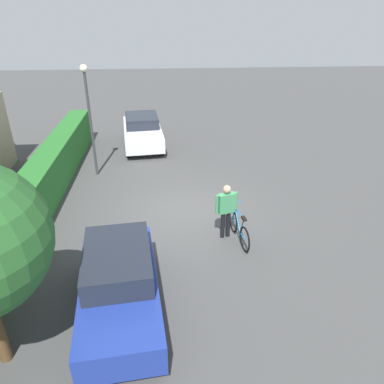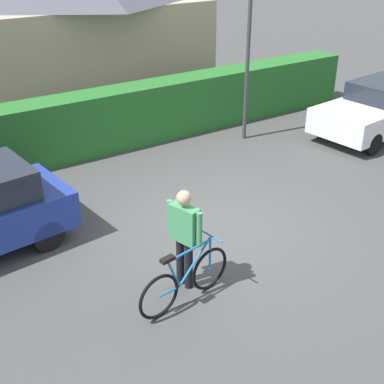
{
  "view_description": "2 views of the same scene",
  "coord_description": "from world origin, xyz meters",
  "px_view_note": "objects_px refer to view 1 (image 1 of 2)",
  "views": [
    {
      "loc": [
        -10.72,
        0.56,
        6.29
      ],
      "look_at": [
        -0.16,
        -0.21,
        0.81
      ],
      "focal_mm": 34.46,
      "sensor_mm": 36.0,
      "label": 1
    },
    {
      "loc": [
        -5.21,
        -6.8,
        5.19
      ],
      "look_at": [
        -0.96,
        -0.39,
        1.2
      ],
      "focal_mm": 48.52,
      "sensor_mm": 36.0,
      "label": 2
    }
  ],
  "objects_px": {
    "parked_car_far": "(142,131)",
    "street_lamp": "(89,107)",
    "person_rider": "(226,207)",
    "parked_car_near": "(119,283)",
    "bicycle": "(239,228)"
  },
  "relations": [
    {
      "from": "parked_car_far",
      "to": "street_lamp",
      "type": "relative_size",
      "value": 0.98
    },
    {
      "from": "person_rider",
      "to": "street_lamp",
      "type": "xyz_separation_m",
      "value": [
        4.84,
        4.53,
        1.78
      ]
    },
    {
      "from": "parked_car_near",
      "to": "bicycle",
      "type": "distance_m",
      "value": 4.09
    },
    {
      "from": "parked_car_near",
      "to": "person_rider",
      "type": "xyz_separation_m",
      "value": [
        2.78,
        -2.8,
        0.22
      ]
    },
    {
      "from": "parked_car_far",
      "to": "person_rider",
      "type": "xyz_separation_m",
      "value": [
        -8.19,
        -2.8,
        0.28
      ]
    },
    {
      "from": "parked_car_far",
      "to": "person_rider",
      "type": "relative_size",
      "value": 2.47
    },
    {
      "from": "parked_car_near",
      "to": "parked_car_far",
      "type": "distance_m",
      "value": 10.98
    },
    {
      "from": "parked_car_near",
      "to": "person_rider",
      "type": "relative_size",
      "value": 2.4
    },
    {
      "from": "parked_car_far",
      "to": "bicycle",
      "type": "bearing_deg",
      "value": -159.39
    },
    {
      "from": "parked_car_far",
      "to": "bicycle",
      "type": "distance_m",
      "value": 8.99
    },
    {
      "from": "parked_car_far",
      "to": "street_lamp",
      "type": "xyz_separation_m",
      "value": [
        -3.35,
        1.73,
        2.06
      ]
    },
    {
      "from": "person_rider",
      "to": "parked_car_near",
      "type": "bearing_deg",
      "value": 134.82
    },
    {
      "from": "parked_car_near",
      "to": "parked_car_far",
      "type": "relative_size",
      "value": 0.97
    },
    {
      "from": "parked_car_far",
      "to": "person_rider",
      "type": "height_order",
      "value": "person_rider"
    },
    {
      "from": "bicycle",
      "to": "street_lamp",
      "type": "distance_m",
      "value": 7.43
    }
  ]
}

